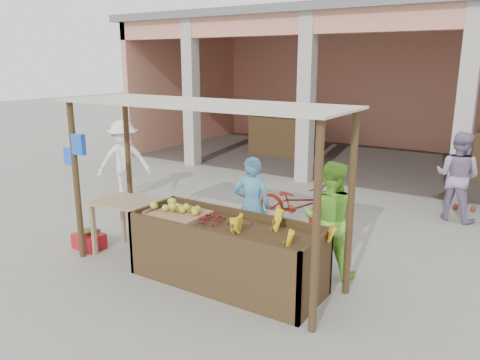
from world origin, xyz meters
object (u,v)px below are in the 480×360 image
Objects in this scene: side_table at (129,210)px; vendor_blue at (252,203)px; fruit_stall at (226,255)px; vendor_green at (330,216)px; red_crate at (89,241)px; motorcycle at (297,205)px.

vendor_blue reaches higher than side_table.
fruit_stall is at bearing -9.99° from side_table.
fruit_stall is at bearing 36.88° from vendor_green.
vendor_green is (1.04, 1.01, 0.45)m from fruit_stall.
side_table is at bearing 179.45° from fruit_stall.
motorcycle reaches higher than red_crate.
red_crate is (-0.74, -0.20, -0.60)m from side_table.
vendor_blue reaches higher than motorcycle.
red_crate is at bearing -174.43° from side_table.
side_table is at bearing 12.05° from vendor_green.
fruit_stall is 2.23× the size of side_table.
motorcycle is at bearing -116.25° from vendor_blue.
side_table is 0.71× the size of vendor_blue.
side_table is 0.67× the size of motorcycle.
vendor_blue is (2.29, 1.21, 0.70)m from red_crate.
red_crate is 3.82m from vendor_green.
motorcycle is at bearing -57.39° from vendor_green.
vendor_blue is at bearing 30.78° from red_crate.
vendor_green is at bearing 156.74° from vendor_blue.
motorcycle reaches higher than fruit_stall.
red_crate is 2.69m from vendor_blue.
side_table is at bearing 11.15° from vendor_blue.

